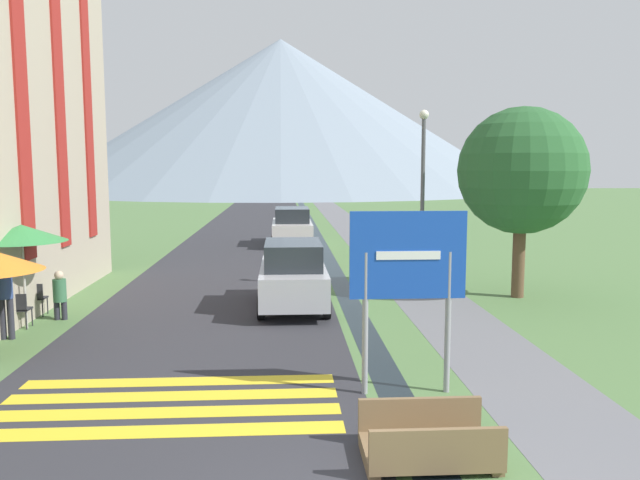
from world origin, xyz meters
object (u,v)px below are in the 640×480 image
at_px(person_standing_terrace, 5,294).
at_px(streetlamp, 423,186).
at_px(parked_car_far, 292,226).
at_px(cafe_chair_far_right, 36,296).
at_px(tree_by_path, 522,171).
at_px(parked_car_near, 293,275).
at_px(cafe_umbrella_middle_green, 22,233).
at_px(person_seated_near, 60,293).
at_px(road_sign, 408,272).
at_px(cafe_chair_middle, 20,307).
at_px(footbridge, 428,444).

bearing_deg(person_standing_terrace, streetlamp, 23.95).
xyz_separation_m(parked_car_far, cafe_chair_far_right, (-6.73, -14.16, -0.40)).
bearing_deg(tree_by_path, parked_car_far, 116.90).
relative_size(parked_car_near, person_standing_terrace, 2.34).
height_order(cafe_umbrella_middle_green, person_seated_near, cafe_umbrella_middle_green).
xyz_separation_m(road_sign, parked_car_near, (-1.79, 6.46, -1.16)).
height_order(cafe_chair_middle, tree_by_path, tree_by_path).
height_order(person_standing_terrace, streetlamp, streetlamp).
relative_size(footbridge, parked_car_far, 0.38).
height_order(road_sign, person_seated_near, road_sign).
distance_m(cafe_chair_middle, cafe_umbrella_middle_green, 1.75).
distance_m(road_sign, cafe_umbrella_middle_green, 9.40).
bearing_deg(cafe_chair_middle, person_standing_terrace, -64.52).
bearing_deg(person_standing_terrace, cafe_chair_middle, 95.23).
height_order(parked_car_near, cafe_chair_middle, parked_car_near).
bearing_deg(person_seated_near, parked_car_near, 9.04).
distance_m(cafe_chair_far_right, person_seated_near, 0.86).
distance_m(cafe_chair_middle, person_seated_near, 1.07).
bearing_deg(cafe_umbrella_middle_green, parked_car_far, 67.06).
distance_m(footbridge, parked_car_far, 22.60).
bearing_deg(footbridge, person_seated_near, 132.98).
distance_m(cafe_chair_far_right, cafe_umbrella_middle_green, 2.14).
bearing_deg(parked_car_far, footbridge, -86.40).
bearing_deg(streetlamp, cafe_chair_far_right, -167.09).
bearing_deg(parked_car_far, road_sign, -85.43).
bearing_deg(parked_car_near, road_sign, -74.51).
relative_size(cafe_umbrella_middle_green, person_seated_near, 1.99).
height_order(parked_car_near, streetlamp, streetlamp).
bearing_deg(cafe_chair_far_right, person_seated_near, -56.20).
height_order(cafe_umbrella_middle_green, tree_by_path, tree_by_path).
bearing_deg(person_standing_terrace, parked_car_far, 68.14).
distance_m(parked_car_far, streetlamp, 12.55).
distance_m(footbridge, cafe_umbrella_middle_green, 10.87).
relative_size(road_sign, person_seated_near, 2.50).
bearing_deg(tree_by_path, parked_car_near, -170.99).
height_order(cafe_chair_far_right, tree_by_path, tree_by_path).
bearing_deg(cafe_chair_middle, cafe_umbrella_middle_green, 36.07).
xyz_separation_m(parked_car_near, cafe_chair_middle, (-6.45, -1.76, -0.40)).
height_order(cafe_chair_far_right, cafe_umbrella_middle_green, cafe_umbrella_middle_green).
bearing_deg(person_standing_terrace, tree_by_path, 16.00).
bearing_deg(person_seated_near, cafe_chair_middle, -127.13).
relative_size(parked_car_near, cafe_umbrella_middle_green, 1.67).
bearing_deg(road_sign, cafe_chair_far_right, 144.48).
xyz_separation_m(parked_car_near, cafe_chair_far_right, (-6.55, -0.50, -0.40)).
bearing_deg(parked_car_far, cafe_chair_far_right, -115.43).
distance_m(cafe_chair_far_right, tree_by_path, 13.60).
height_order(parked_car_near, person_seated_near, parked_car_near).
bearing_deg(cafe_umbrella_middle_green, cafe_chair_middle, -164.18).
height_order(person_seated_near, streetlamp, streetlamp).
xyz_separation_m(parked_car_near, cafe_umbrella_middle_green, (-6.33, -1.73, 1.35)).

